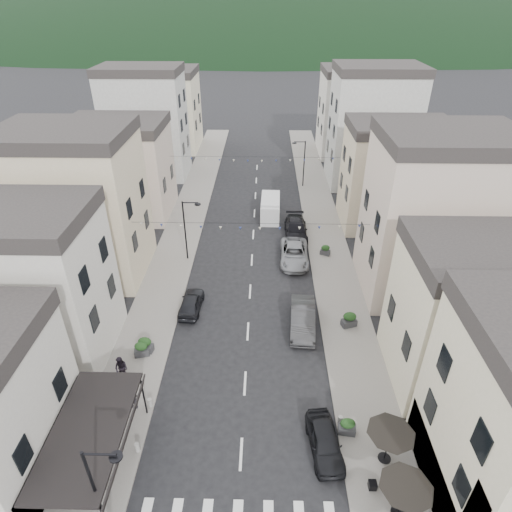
{
  "coord_description": "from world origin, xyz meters",
  "views": [
    {
      "loc": [
        1.13,
        -8.22,
        21.74
      ],
      "look_at": [
        0.5,
        21.1,
        3.5
      ],
      "focal_mm": 30.0,
      "sensor_mm": 36.0,
      "label": 1
    }
  ],
  "objects": [
    {
      "name": "streetlamp_left_near",
      "position": [
        -5.82,
        2.0,
        3.7
      ],
      "size": [
        1.7,
        0.56,
        6.0
      ],
      "color": "black",
      "rests_on": "ground"
    },
    {
      "name": "parked_car_b",
      "position": [
        4.1,
        16.55,
        0.85
      ],
      "size": [
        2.11,
        5.23,
        1.69
      ],
      "primitive_type": "imported",
      "rotation": [
        0.0,
        0.0,
        -0.06
      ],
      "color": "#2E2E30",
      "rests_on": "ground"
    },
    {
      "name": "sidewalk_right",
      "position": [
        7.5,
        32.0,
        0.06
      ],
      "size": [
        4.0,
        76.0,
        0.12
      ],
      "primitive_type": "cube",
      "color": "slate",
      "rests_on": "ground"
    },
    {
      "name": "parked_car_c",
      "position": [
        3.97,
        25.94,
        0.78
      ],
      "size": [
        2.76,
        5.69,
        1.56
      ],
      "primitive_type": "imported",
      "rotation": [
        0.0,
        0.0,
        -0.03
      ],
      "color": "gray",
      "rests_on": "ground"
    },
    {
      "name": "planter_rb",
      "position": [
        7.63,
        16.68,
        0.72
      ],
      "size": [
        1.25,
        0.93,
        1.24
      ],
      "rotation": [
        0.0,
        0.0,
        0.31
      ],
      "color": "#2C2C2F",
      "rests_on": "sidewalk_right"
    },
    {
      "name": "pedestrian_b",
      "position": [
        -7.97,
        11.11,
        1.04
      ],
      "size": [
        1.03,
        0.89,
        1.85
      ],
      "primitive_type": "imported",
      "rotation": [
        0.0,
        0.0,
        -0.23
      ],
      "color": "black",
      "rests_on": "sidewalk_left"
    },
    {
      "name": "buildings_row_left",
      "position": [
        -14.5,
        37.75,
        6.12
      ],
      "size": [
        10.2,
        54.16,
        14.0
      ],
      "color": "beige",
      "rests_on": "ground"
    },
    {
      "name": "bunting_far",
      "position": [
        0.0,
        38.0,
        5.65
      ],
      "size": [
        19.0,
        0.28,
        0.62
      ],
      "color": "black",
      "rests_on": "ground"
    },
    {
      "name": "planter_lb",
      "position": [
        -7.27,
        13.28,
        0.67
      ],
      "size": [
        1.11,
        0.77,
        1.13
      ],
      "rotation": [
        0.0,
        0.0,
        0.22
      ],
      "color": "#303133",
      "rests_on": "sidewalk_left"
    },
    {
      "name": "planter_ra",
      "position": [
        6.0,
        7.4,
        0.66
      ],
      "size": [
        1.06,
        0.68,
        1.11
      ],
      "rotation": [
        0.0,
        0.0,
        -0.14
      ],
      "color": "#2F2F31",
      "rests_on": "sidewalk_right"
    },
    {
      "name": "bollards",
      "position": [
        0.0,
        5.5,
        0.42
      ],
      "size": [
        11.66,
        10.26,
        0.6
      ],
      "color": "gray",
      "rests_on": "ground"
    },
    {
      "name": "parked_car_e",
      "position": [
        -4.6,
        18.47,
        0.68
      ],
      "size": [
        1.81,
        4.08,
        1.36
      ],
      "primitive_type": "imported",
      "rotation": [
        0.0,
        0.0,
        3.09
      ],
      "color": "black",
      "rests_on": "ground"
    },
    {
      "name": "hill_backdrop",
      "position": [
        0.0,
        300.0,
        0.0
      ],
      "size": [
        640.0,
        360.0,
        70.0
      ],
      "primitive_type": "ellipsoid",
      "color": "black",
      "rests_on": "ground"
    },
    {
      "name": "planter_rc",
      "position": [
        7.03,
        26.98,
        0.62
      ],
      "size": [
        1.04,
        0.84,
        1.03
      ],
      "rotation": [
        0.0,
        0.0,
        -0.43
      ],
      "color": "#313133",
      "rests_on": "sidewalk_right"
    },
    {
      "name": "cafe_terrace",
      "position": [
        7.7,
        2.8,
        2.36
      ],
      "size": [
        2.5,
        8.1,
        2.53
      ],
      "color": "black",
      "rests_on": "ground"
    },
    {
      "name": "parked_car_a",
      "position": [
        4.6,
        6.39,
        0.69
      ],
      "size": [
        2.1,
        4.24,
        1.39
      ],
      "primitive_type": "imported",
      "rotation": [
        0.0,
        0.0,
        0.12
      ],
      "color": "black",
      "rests_on": "ground"
    },
    {
      "name": "buildings_row_right",
      "position": [
        14.5,
        36.59,
        6.32
      ],
      "size": [
        10.2,
        54.16,
        14.5
      ],
      "color": "beige",
      "rests_on": "ground"
    },
    {
      "name": "streetlamp_left_far",
      "position": [
        -5.82,
        26.0,
        3.7
      ],
      "size": [
        1.7,
        0.56,
        6.0
      ],
      "color": "black",
      "rests_on": "ground"
    },
    {
      "name": "bunting_near",
      "position": [
        0.0,
        22.0,
        5.65
      ],
      "size": [
        19.0,
        0.28,
        0.62
      ],
      "color": "black",
      "rests_on": "ground"
    },
    {
      "name": "sidewalk_left",
      "position": [
        -7.5,
        32.0,
        0.06
      ],
      "size": [
        4.0,
        76.0,
        0.12
      ],
      "primitive_type": "cube",
      "color": "slate",
      "rests_on": "ground"
    },
    {
      "name": "planter_la",
      "position": [
        -7.11,
        13.68,
        0.7
      ],
      "size": [
        1.15,
        0.75,
        1.19
      ],
      "rotation": [
        0.0,
        0.0,
        -0.17
      ],
      "color": "#313133",
      "rests_on": "sidewalk_left"
    },
    {
      "name": "streetlamp_right_far",
      "position": [
        5.82,
        44.0,
        3.7
      ],
      "size": [
        1.7,
        0.56,
        6.0
      ],
      "color": "black",
      "rests_on": "ground"
    },
    {
      "name": "boutique_awning",
      "position": [
        -7.25,
        5.0,
        3.11
      ],
      "size": [
        3.77,
        7.5,
        3.28
      ],
      "color": "black",
      "rests_on": "ground"
    },
    {
      "name": "delivery_van",
      "position": [
        1.8,
        35.13,
        1.21
      ],
      "size": [
        2.18,
        5.19,
        2.46
      ],
      "rotation": [
        0.0,
        0.0,
        -0.03
      ],
      "color": "silver",
      "rests_on": "ground"
    },
    {
      "name": "pedestrian_a",
      "position": [
        -6.62,
        8.88,
        0.92
      ],
      "size": [
        0.62,
        0.44,
        1.6
      ],
      "primitive_type": "imported",
      "rotation": [
        0.0,
        0.0,
        -0.1
      ],
      "color": "black",
      "rests_on": "sidewalk_left"
    },
    {
      "name": "parked_car_d",
      "position": [
        4.41,
        30.75,
        0.81
      ],
      "size": [
        2.29,
        5.58,
        1.62
      ],
      "primitive_type": "imported",
      "rotation": [
        0.0,
        0.0,
        -0.0
      ],
      "color": "black",
      "rests_on": "ground"
    }
  ]
}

